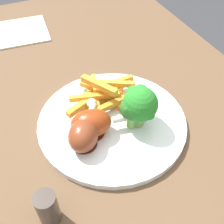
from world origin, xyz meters
TOP-DOWN VIEW (x-y plane):
  - dining_table at (0.00, 0.00)m, footprint 1.02×0.72m
  - dinner_plate at (-0.07, -0.03)m, footprint 0.27×0.27m
  - broccoli_floret_front at (-0.09, -0.07)m, footprint 0.07×0.06m
  - broccoli_floret_middle at (-0.09, -0.07)m, footprint 0.05×0.05m
  - broccoli_floret_back at (-0.10, -0.05)m, footprint 0.05×0.04m
  - carrot_fries_pile at (-0.02, -0.03)m, footprint 0.12×0.16m
  - chicken_drumstick_near at (-0.08, 0.01)m, footprint 0.06×0.12m
  - chicken_drumstick_far at (-0.10, 0.04)m, footprint 0.12×0.09m
  - napkin at (0.33, 0.08)m, footprint 0.15×0.18m
  - pepper_shaker at (-0.20, 0.13)m, footprint 0.03×0.03m

SIDE VIEW (x-z plane):
  - dining_table at x=0.00m, z-range 0.24..0.97m
  - napkin at x=0.33m, z-range 0.72..0.73m
  - dinner_plate at x=-0.07m, z-range 0.72..0.73m
  - carrot_fries_pile at x=-0.02m, z-range 0.73..0.77m
  - pepper_shaker at x=-0.20m, z-range 0.72..0.78m
  - chicken_drumstick_far at x=-0.10m, z-range 0.73..0.78m
  - chicken_drumstick_near at x=-0.08m, z-range 0.73..0.78m
  - broccoli_floret_back at x=-0.10m, z-range 0.74..0.81m
  - broccoli_floret_middle at x=-0.09m, z-range 0.75..0.81m
  - broccoli_floret_front at x=-0.09m, z-range 0.74..0.82m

